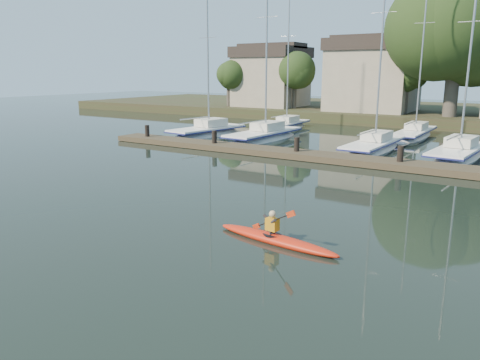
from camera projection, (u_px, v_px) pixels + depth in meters
The scene contains 10 objects.
ground at pixel (188, 234), 14.76m from camera, with size 160.00×160.00×0.00m, color black.
kayak at pixel (275, 237), 13.98m from camera, with size 4.30×1.15×1.36m.
dock at pixel (345, 159), 26.20m from camera, with size 34.00×2.00×1.80m.
sailboat_0 at pixel (207, 138), 37.22m from camera, with size 3.41×8.52×13.14m.
sailboat_1 at pixel (264, 143), 34.98m from camera, with size 2.73×9.35×15.12m.
sailboat_2 at pixel (373, 153), 30.31m from camera, with size 2.34×8.90×14.64m.
sailboat_3 at pixel (457, 161), 27.64m from camera, with size 2.94×8.49×13.42m.
sailboat_5 at pixel (285, 131), 41.77m from camera, with size 2.18×8.31×13.66m.
sailboat_6 at pixel (414, 139), 36.43m from camera, with size 2.01×9.18×14.57m.
shore at pixel (456, 90), 46.24m from camera, with size 90.00×25.25×12.75m.
Camera 1 is at (8.92, -10.90, 5.02)m, focal length 35.00 mm.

